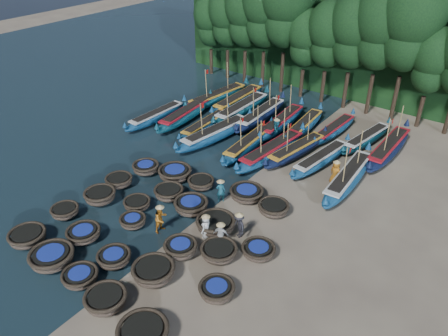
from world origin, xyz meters
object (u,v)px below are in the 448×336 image
Objects in this scene: long_boat_4 at (249,143)px; fisherman_3 at (239,225)px; fisherman_2 at (161,218)px; fisherman_5 at (276,128)px; coracle_4 at (143,333)px; long_boat_0 at (157,116)px; long_boat_17 at (389,148)px; fisherman_0 at (206,226)px; long_boat_2 at (206,125)px; long_boat_9 at (218,97)px; coracle_15 at (119,180)px; coracle_7 at (114,257)px; coracle_14 at (219,251)px; long_boat_7 at (321,159)px; fisherman_4 at (221,233)px; coracle_20 at (146,168)px; coracle_12 at (133,221)px; coracle_21 at (175,173)px; long_boat_1 at (186,114)px; coracle_9 at (217,290)px; fisherman_6 at (335,172)px; long_boat_15 at (334,129)px; coracle_10 at (100,196)px; long_boat_3 at (216,133)px; coracle_19 at (258,250)px; coracle_16 at (169,192)px; coracle_3 at (106,299)px; coracle_22 at (201,183)px; coracle_5 at (65,211)px; coracle_23 at (247,193)px; coracle_1 at (52,257)px; long_boat_12 at (261,115)px; coracle_2 at (80,276)px; long_boat_10 at (238,100)px; long_boat_11 at (242,109)px; coracle_0 at (27,236)px; long_boat_6 at (297,150)px; coracle_24 at (274,208)px; coracle_13 at (181,248)px; long_boat_13 at (282,122)px; long_boat_16 at (367,138)px; coracle_6 at (84,233)px; coracle_11 at (137,203)px; fisherman_1 at (221,190)px; long_boat_8 at (348,177)px.

long_boat_4 is 4.36× the size of fisherman_3.
fisherman_2 is 14.47m from fisherman_5.
coracle_4 is 23.13m from long_boat_0.
fisherman_0 is at bearing -107.53° from long_boat_17.
long_boat_9 reaches higher than long_boat_2.
long_boat_2 is at bearing 93.07° from coracle_15.
coracle_7 is 0.90× the size of coracle_14.
long_boat_0 is at bearing -165.48° from long_boat_7.
long_boat_0 reaches higher than coracle_7.
long_boat_7 is at bearing -114.63° from fisherman_4.
coracle_20 is 0.24× the size of long_boat_17.
coracle_21 is at bearing 105.89° from coracle_12.
coracle_14 is at bearing -8.79° from coracle_15.
long_boat_1 is at bearing -82.16° from long_boat_9.
coracle_4 is 7.52m from fisherman_0.
fisherman_6 is (0.33, 13.06, 0.52)m from coracle_9.
coracle_14 is at bearing -83.14° from long_boat_15.
coracle_20 is at bearing -130.57° from long_boat_7.
fisherman_6 reaches higher than coracle_10.
long_boat_3 reaches higher than coracle_9.
coracle_19 is (1.68, 1.43, -0.04)m from coracle_14.
fisherman_3 is (6.00, -0.42, 0.42)m from coracle_16.
coracle_3 reaches higher than coracle_22.
long_boat_4 reaches higher than long_boat_2.
coracle_19 is 0.28× the size of long_boat_7.
coracle_7 reaches higher than coracle_5.
coracle_10 reaches higher than coracle_23.
long_boat_12 is (-0.76, 22.17, 0.11)m from coracle_1.
long_boat_10 reaches higher than coracle_2.
long_boat_3 reaches higher than long_boat_0.
coracle_23 is at bearing 88.08° from coracle_3.
long_boat_11 is 4.92× the size of fisherman_3.
fisherman_6 is at bearing -7.47° from long_boat_4.
long_boat_6 reaches higher than coracle_0.
coracle_24 is at bearing -49.25° from long_boat_4.
fisherman_2 is at bearing -79.99° from long_boat_12.
coracle_13 is 18.85m from long_boat_15.
coracle_9 is 19.80m from long_boat_13.
coracle_6 is at bearing -103.36° from long_boat_16.
coracle_7 is at bearing -104.10° from coracle_23.
coracle_2 is 0.22× the size of long_boat_1.
long_boat_9 is at bearing 99.43° from coracle_5.
coracle_21 is at bearing 96.43° from coracle_11.
coracle_13 reaches higher than coracle_11.
coracle_0 is 8.89m from coracle_16.
coracle_15 is at bearing 143.06° from coracle_4.
coracle_14 is 12.77m from long_boat_6.
coracle_3 is at bearing -6.00° from coracle_2.
long_boat_3 reaches higher than fisherman_1.
long_boat_8 is 0.98m from fisherman_6.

